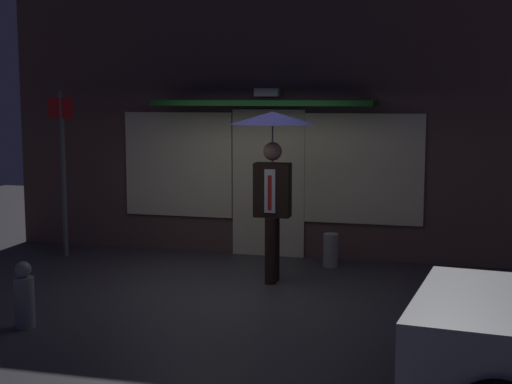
# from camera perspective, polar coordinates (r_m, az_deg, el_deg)

# --- Properties ---
(ground_plane) EXTENTS (18.00, 18.00, 0.00)m
(ground_plane) POSITION_cam_1_polar(r_m,az_deg,el_deg) (9.28, -2.33, -7.63)
(ground_plane) COLOR #38353A
(building_facade) EXTENTS (8.29, 1.00, 4.01)m
(building_facade) POSITION_cam_1_polar(r_m,az_deg,el_deg) (11.22, 1.15, 5.27)
(building_facade) COLOR brown
(building_facade) RESTS_ON ground
(person_with_umbrella) EXTENTS (1.09, 1.09, 2.20)m
(person_with_umbrella) POSITION_cam_1_polar(r_m,az_deg,el_deg) (9.49, 1.27, 2.96)
(person_with_umbrella) COLOR black
(person_with_umbrella) RESTS_ON ground
(street_sign_post) EXTENTS (0.40, 0.07, 2.47)m
(street_sign_post) POSITION_cam_1_polar(r_m,az_deg,el_deg) (11.43, -14.53, 2.10)
(street_sign_post) COLOR #595B60
(street_sign_post) RESTS_ON ground
(sidewalk_bollard) EXTENTS (0.21, 0.21, 0.47)m
(sidewalk_bollard) POSITION_cam_1_polar(r_m,az_deg,el_deg) (10.59, 5.73, -4.45)
(sidewalk_bollard) COLOR #9E998E
(sidewalk_bollard) RESTS_ON ground
(fire_hydrant) EXTENTS (0.21, 0.21, 0.70)m
(fire_hydrant) POSITION_cam_1_polar(r_m,az_deg,el_deg) (8.18, -17.30, -7.67)
(fire_hydrant) COLOR gray
(fire_hydrant) RESTS_ON ground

